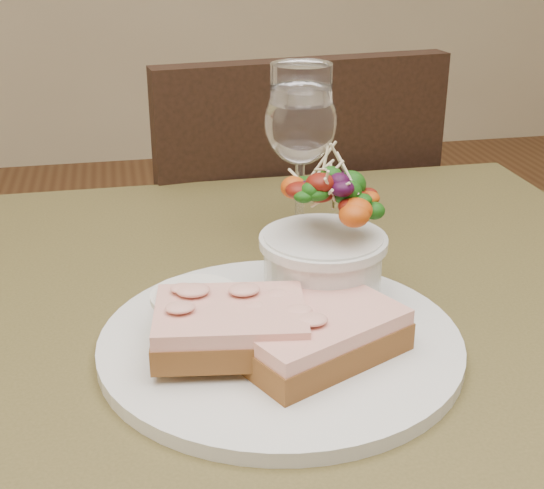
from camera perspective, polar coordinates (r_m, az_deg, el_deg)
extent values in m
cube|color=#433C1C|center=(0.67, 1.07, -7.58)|extent=(0.80, 0.80, 0.04)
cylinder|color=black|center=(1.24, 13.20, -12.65)|extent=(0.05, 0.05, 0.71)
cube|color=black|center=(1.36, -0.66, -3.89)|extent=(0.47, 0.47, 0.04)
cube|color=black|center=(1.10, 2.29, 2.19)|extent=(0.42, 0.09, 0.45)
cube|color=black|center=(1.48, -0.62, -11.67)|extent=(0.40, 0.40, 0.45)
cylinder|color=silver|center=(0.62, 0.63, -7.35)|extent=(0.30, 0.30, 0.01)
cube|color=#4F2D15|center=(0.60, 3.03, -6.99)|extent=(0.16, 0.14, 0.02)
cube|color=#FCF2BF|center=(0.59, 3.07, -5.54)|extent=(0.16, 0.14, 0.01)
cube|color=#4F2D15|center=(0.59, -3.12, -6.63)|extent=(0.13, 0.10, 0.02)
cube|color=#FCF2BF|center=(0.58, -3.16, -5.25)|extent=(0.13, 0.10, 0.01)
cylinder|color=silver|center=(0.62, -5.74, -5.11)|extent=(0.07, 0.07, 0.04)
cylinder|color=brown|center=(0.61, -5.79, -3.88)|extent=(0.06, 0.06, 0.01)
cylinder|color=silver|center=(0.66, 3.82, -1.73)|extent=(0.10, 0.10, 0.06)
ellipsoid|color=black|center=(0.64, 3.95, 2.79)|extent=(0.09, 0.09, 0.06)
ellipsoid|color=black|center=(0.67, -6.52, -3.92)|extent=(0.04, 0.04, 0.01)
sphere|color=maroon|center=(0.66, -7.75, -4.04)|extent=(0.02, 0.02, 0.02)
cylinder|color=white|center=(0.84, 2.04, 0.77)|extent=(0.07, 0.07, 0.00)
cylinder|color=white|center=(0.82, 2.09, 3.80)|extent=(0.01, 0.01, 0.09)
ellipsoid|color=white|center=(0.80, 2.17, 9.22)|extent=(0.08, 0.08, 0.09)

